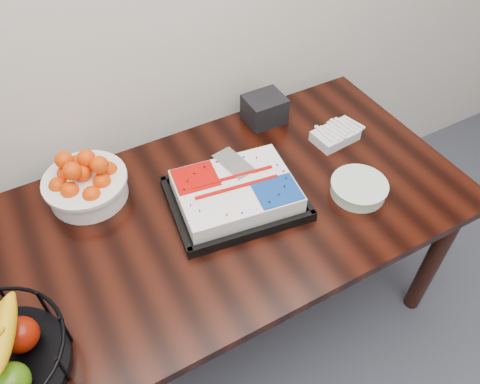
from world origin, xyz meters
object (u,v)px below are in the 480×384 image
table (216,227)px  tangerine_bowl (85,180)px  plate_stack (359,188)px  cake_tray (236,194)px  napkin_box (264,109)px

table → tangerine_bowl: (-0.36, 0.28, 0.17)m
table → plate_stack: size_ratio=8.92×
tangerine_bowl → plate_stack: tangerine_bowl is taller
table → cake_tray: 0.15m
cake_tray → napkin_box: size_ratio=3.18×
cake_tray → plate_stack: bearing=-23.5°
cake_tray → tangerine_bowl: tangerine_bowl is taller
tangerine_bowl → cake_tray: bearing=-32.2°
cake_tray → plate_stack: 0.44m
table → tangerine_bowl: size_ratio=6.21×
table → plate_stack: (0.48, -0.17, 0.11)m
table → tangerine_bowl: 0.48m
cake_tray → tangerine_bowl: 0.52m
plate_stack → napkin_box: size_ratio=1.29×
plate_stack → napkin_box: bearing=98.4°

